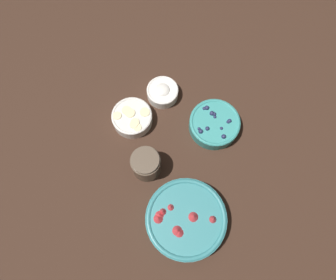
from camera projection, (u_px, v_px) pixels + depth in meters
ground_plane at (176, 170)px, 1.06m from camera, size 4.00×4.00×0.00m
bowl_strawberries at (186, 219)px, 0.98m from camera, size 0.24×0.24×0.08m
bowl_blueberries at (214, 124)px, 1.08m from camera, size 0.17×0.17×0.06m
bowl_bananas at (132, 118)px, 1.09m from camera, size 0.13×0.13×0.05m
bowl_cream at (163, 92)px, 1.13m from camera, size 0.11×0.11×0.05m
jar_chocolate at (146, 165)px, 1.02m from camera, size 0.09×0.09×0.10m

